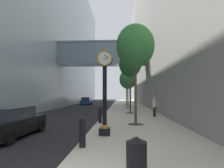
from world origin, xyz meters
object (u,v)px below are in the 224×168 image
Objects in this scene: street_tree_far at (126,79)px; car_blue_mid at (86,101)px; bollard_nearest at (82,131)px; street_tree_near at (135,46)px; street_tree_mid_far at (128,79)px; street_clock at (105,87)px; street_tree_mid_near at (130,65)px; bollard_third at (100,114)px; trash_bin at (136,157)px; car_black_near at (11,123)px; pedestrian_walking at (155,106)px.

street_tree_far is 9.93m from car_blue_mid.
bollard_nearest is 30.82m from street_tree_far.
street_tree_near is 1.21× the size of street_tree_mid_far.
street_clock is at bearing -93.79° from street_tree_far.
street_tree_far is (0.00, 16.30, -0.39)m from street_tree_mid_near.
car_blue_mid is (-5.88, 26.78, 0.01)m from bollard_third.
bollard_nearest is 0.26× the size of car_blue_mid.
street_clock is 0.77× the size of street_tree_mid_far.
car_black_near reaches higher than trash_bin.
bollard_third is at bearing -108.50° from street_tree_mid_near.
street_tree_near is at bearing 29.75° from car_black_near.
street_tree_mid_near reaches higher than street_clock.
street_tree_mid_far reaches higher than bollard_third.
pedestrian_walking reaches higher than bollard_nearest.
bollard_third is 0.26× the size of car_blue_mid.
street_tree_far is at bearing 83.93° from bollard_third.
trash_bin is (-0.62, -25.06, -3.83)m from street_tree_mid_far.
street_clock is 5.63m from trash_bin.
street_clock reaches higher than bollard_third.
bollard_nearest is at bearing -100.22° from street_tree_mid_near.
street_tree_mid_far is 1.27× the size of car_black_near.
bollard_nearest is at bearing -96.52° from street_tree_mid_far.
car_black_near reaches higher than bollard_nearest.
street_tree_near is 24.45m from street_tree_far.
trash_bin is at bearing -94.06° from street_tree_near.
bollard_third is 24.43m from street_tree_far.
street_clock is at bearing 2.37° from car_black_near.
bollard_nearest is 15.11m from street_tree_mid_near.
bollard_third is at bearing -99.17° from street_tree_mid_far.
pedestrian_walking is (2.10, -19.67, -4.08)m from street_tree_far.
bollard_nearest is 0.21× the size of street_tree_mid_far.
street_clock reaches higher than trash_bin.
bollard_nearest is 1.15× the size of trash_bin.
bollard_nearest is 0.17× the size of street_tree_near.
street_clock is 4.63m from bollard_third.
trash_bin is 0.23× the size of car_black_near.
bollard_third is at bearing 167.87° from street_tree_near.
street_tree_mid_near is 8.22m from street_tree_mid_far.
car_black_near is at bearing 141.01° from trash_bin.
trash_bin is 7.83m from car_black_near.
pedestrian_walking is (4.65, 10.73, 0.33)m from bollard_nearest.
car_black_near is (-4.17, 2.12, -0.00)m from bollard_nearest.
car_black_near is (-8.81, -8.61, -0.33)m from pedestrian_walking.
street_tree_near is (2.54, -0.55, 4.87)m from bollard_third.
street_tree_near is 6.92m from pedestrian_walking.
car_black_near is (-4.85, -0.20, -1.86)m from street_clock.
street_clock reaches higher than pedestrian_walking.
street_tree_far reaches higher than trash_bin.
street_tree_far is (2.54, 23.90, 4.40)m from bollard_third.
street_tree_near is 3.93× the size of pedestrian_walking.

